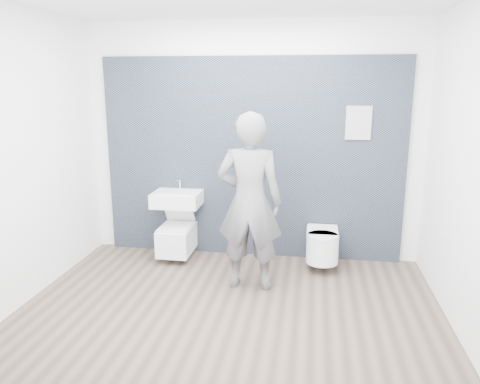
% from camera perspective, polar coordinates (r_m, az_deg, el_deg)
% --- Properties ---
extents(ground, '(4.00, 4.00, 0.00)m').
position_cam_1_polar(ground, '(4.62, -1.19, -13.91)').
color(ground, brown).
rests_on(ground, ground).
extents(room_shell, '(4.00, 4.00, 4.00)m').
position_cam_1_polar(room_shell, '(4.12, -1.31, 8.11)').
color(room_shell, white).
rests_on(room_shell, ground).
extents(tile_wall, '(3.60, 0.06, 2.40)m').
position_cam_1_polar(tile_wall, '(5.95, 1.31, -7.47)').
color(tile_wall, black).
rests_on(tile_wall, ground).
extents(washbasin, '(0.57, 0.43, 0.43)m').
position_cam_1_polar(washbasin, '(5.67, -7.70, -0.80)').
color(washbasin, white).
rests_on(washbasin, ground).
extents(toilet_square, '(0.38, 0.55, 0.68)m').
position_cam_1_polar(toilet_square, '(5.75, -7.71, -5.52)').
color(toilet_square, white).
rests_on(toilet_square, ground).
extents(toilet_rounded, '(0.36, 0.61, 0.33)m').
position_cam_1_polar(toilet_rounded, '(5.49, 9.98, -6.38)').
color(toilet_rounded, white).
rests_on(toilet_rounded, ground).
extents(info_placard, '(0.28, 0.03, 0.38)m').
position_cam_1_polar(info_placard, '(5.88, 13.31, -8.09)').
color(info_placard, silver).
rests_on(info_placard, ground).
extents(visitor, '(0.67, 0.45, 1.83)m').
position_cam_1_polar(visitor, '(4.75, 1.17, -1.26)').
color(visitor, slate).
rests_on(visitor, ground).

